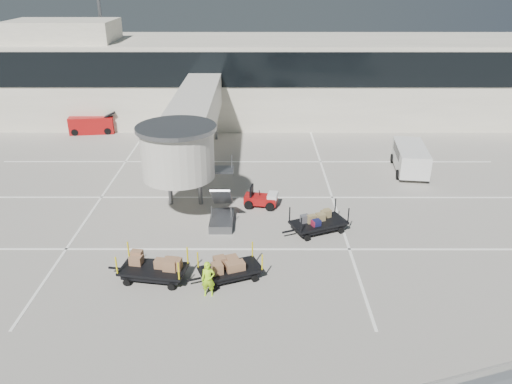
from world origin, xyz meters
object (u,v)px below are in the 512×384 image
at_px(belt_loader, 93,124).
at_px(box_cart_near, 227,269).
at_px(baggage_tug, 262,199).
at_px(ground_worker, 208,279).
at_px(minivan, 410,156).
at_px(suitcase_cart, 320,223).
at_px(box_cart_far, 154,269).

bearing_deg(belt_loader, box_cart_near, -67.31).
height_order(baggage_tug, ground_worker, ground_worker).
distance_m(box_cart_near, minivan, 20.11).
bearing_deg(box_cart_near, belt_loader, 98.68).
xyz_separation_m(suitcase_cart, box_cart_far, (-8.97, -5.07, 0.05)).
distance_m(suitcase_cart, belt_loader, 27.93).
distance_m(baggage_tug, belt_loader, 23.01).
relative_size(baggage_tug, minivan, 0.42).
height_order(box_cart_far, minivan, minivan).
relative_size(box_cart_near, box_cart_far, 0.92).
bearing_deg(ground_worker, baggage_tug, 72.05).
distance_m(box_cart_near, belt_loader, 28.73).
bearing_deg(suitcase_cart, box_cart_near, -159.71).
xyz_separation_m(baggage_tug, suitcase_cart, (3.44, -3.52, 0.04)).
height_order(box_cart_far, belt_loader, belt_loader).
relative_size(baggage_tug, belt_loader, 0.50).
distance_m(box_cart_near, ground_worker, 1.67).
bearing_deg(box_cart_far, baggage_tug, 66.57).
distance_m(suitcase_cart, minivan, 12.89).
height_order(box_cart_near, minivan, minivan).
bearing_deg(box_cart_near, baggage_tug, 56.70).
relative_size(suitcase_cart, belt_loader, 0.88).
relative_size(suitcase_cart, box_cart_near, 1.06).
distance_m(baggage_tug, box_cart_near, 8.71).
xyz_separation_m(box_cart_far, ground_worker, (2.88, -1.34, 0.31)).
bearing_deg(belt_loader, minivan, -26.91).
xyz_separation_m(suitcase_cart, box_cart_near, (-5.27, -4.99, 0.03)).
bearing_deg(box_cart_near, suitcase_cart, 22.28).
xyz_separation_m(box_cart_near, belt_loader, (-14.29, 24.92, 0.23)).
xyz_separation_m(box_cart_near, ground_worker, (-0.82, -1.42, 0.33)).
relative_size(box_cart_near, belt_loader, 0.83).
distance_m(ground_worker, minivan, 21.70).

